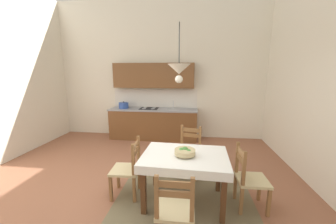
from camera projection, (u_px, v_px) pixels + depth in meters
The scene contains 11 objects.
ground_plane at pixel (130, 194), 3.29m from camera, with size 6.67×6.67×0.10m, color #935B42.
wall_back at pixel (160, 70), 5.90m from camera, with size 6.67×0.12×3.99m, color silver.
area_rug at pixel (184, 205), 2.94m from camera, with size 2.10×1.60×0.01m, color #706347.
kitchen_cabinetry at pixel (153, 110), 5.82m from camera, with size 2.56×0.63×2.20m.
dining_table at pixel (185, 164), 2.92m from camera, with size 1.28×0.96×0.75m.
dining_chair_kitchen_side at pixel (189, 152), 3.78m from camera, with size 0.50×0.50×0.93m.
dining_chair_tv_side at pixel (128, 169), 3.12m from camera, with size 0.44×0.44×0.93m.
dining_chair_window_side at pixel (249, 179), 2.83m from camera, with size 0.43×0.43×0.93m.
dining_chair_camera_side at pixel (175, 211), 2.18m from camera, with size 0.42×0.42×0.93m.
fruit_bowl at pixel (185, 152), 2.85m from camera, with size 0.30×0.30×0.12m.
pendant_lamp at pixel (179, 70), 2.74m from camera, with size 0.32×0.32×0.80m.
Camera 1 is at (0.98, -2.86, 1.93)m, focal length 21.20 mm.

